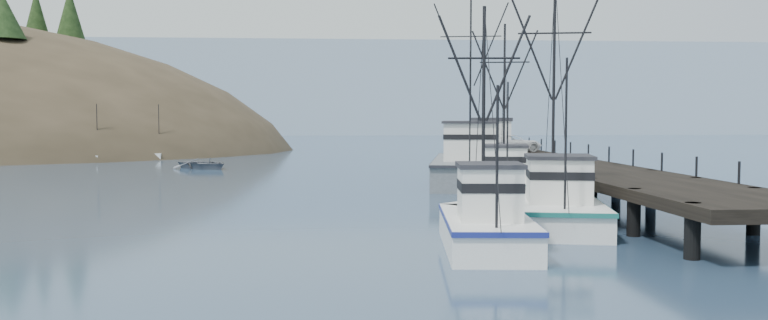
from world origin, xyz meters
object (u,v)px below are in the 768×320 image
at_px(trawler_far, 504,184).
at_px(motorboat, 204,169).
at_px(trawler_mid, 485,226).
at_px(pier, 575,169).
at_px(work_vessel, 470,167).
at_px(pier_shed, 491,134).
at_px(pickup_truck, 511,143).
at_px(trawler_near, 554,207).

distance_m(trawler_far, motorboat, 34.48).
distance_m(trawler_mid, trawler_far, 17.30).
height_order(pier, work_vessel, work_vessel).
relative_size(pier_shed, motorboat, 0.55).
bearing_deg(trawler_mid, pier, 61.39).
height_order(trawler_mid, pier_shed, trawler_mid).
height_order(pier, pickup_truck, pickup_truck).
bearing_deg(trawler_near, trawler_mid, -128.96).
bearing_deg(trawler_mid, pier_shed, 77.16).
bearing_deg(motorboat, trawler_far, -96.82).
xyz_separation_m(trawler_mid, work_vessel, (4.50, 26.38, 0.41)).
xyz_separation_m(work_vessel, pickup_truck, (4.51, 5.79, 1.48)).
bearing_deg(work_vessel, trawler_near, -90.33).
xyz_separation_m(trawler_mid, motorboat, (-17.51, 42.97, -0.82)).
distance_m(work_vessel, pickup_truck, 7.49).
distance_m(pier, trawler_near, 12.67).
relative_size(pier, pier_shed, 13.75).
xyz_separation_m(pier, work_vessel, (-4.80, 9.33, -0.46)).
distance_m(trawler_mid, motorboat, 46.41).
relative_size(pickup_truck, motorboat, 0.88).
distance_m(trawler_far, work_vessel, 9.75).
height_order(work_vessel, pickup_truck, work_vessel).
xyz_separation_m(pier, trawler_mid, (-9.30, -17.05, -0.87)).
distance_m(work_vessel, motorboat, 27.59).
bearing_deg(pier_shed, pickup_truck, -70.43).
bearing_deg(pickup_truck, motorboat, 54.48).
bearing_deg(pier, work_vessel, 117.25).
bearing_deg(motorboat, pickup_truck, -69.16).
xyz_separation_m(pier, pier_shed, (-1.32, 18.00, 1.73)).
relative_size(pier, trawler_far, 4.01).
distance_m(trawler_mid, pier_shed, 36.05).
xyz_separation_m(trawler_far, work_vessel, (-0.23, 9.74, 0.41)).
xyz_separation_m(trawler_far, motorboat, (-22.24, 26.33, -0.82)).
bearing_deg(trawler_near, trawler_far, 88.20).
xyz_separation_m(trawler_near, trawler_far, (0.35, 11.23, 0.00)).
bearing_deg(pier_shed, motorboat, 162.76).
bearing_deg(pier, pier_shed, 94.18).
bearing_deg(trawler_far, trawler_near, -91.80).
distance_m(trawler_near, trawler_far, 11.23).
bearing_deg(pickup_truck, pier_shed, 6.20).
bearing_deg(work_vessel, pier, -62.75).
relative_size(trawler_far, motorboat, 1.90).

